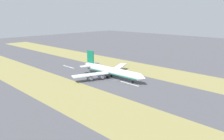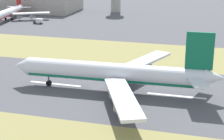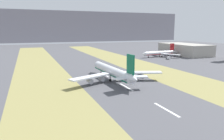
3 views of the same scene
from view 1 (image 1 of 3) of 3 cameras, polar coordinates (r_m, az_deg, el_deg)
ground_plane at (r=176.82m, az=0.98°, el=-2.60°), size 800.00×800.00×0.00m
grass_median_west at (r=210.75m, az=9.37°, el=-0.01°), size 40.00×600.00×0.01m
grass_median_east at (r=148.88m, az=-11.02°, el=-6.17°), size 40.00×600.00×0.01m
centreline_dash_near at (r=225.26m, az=-11.30°, el=0.83°), size 1.20×18.00×0.01m
centreline_dash_mid at (r=194.55m, az=-4.54°, el=-1.06°), size 1.20×18.00×0.01m
centreline_dash_far at (r=167.80m, az=4.56°, el=-3.58°), size 1.20×18.00×0.01m
airplane_main_jet at (r=181.22m, az=-0.45°, el=-0.20°), size 64.10×67.15×20.20m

